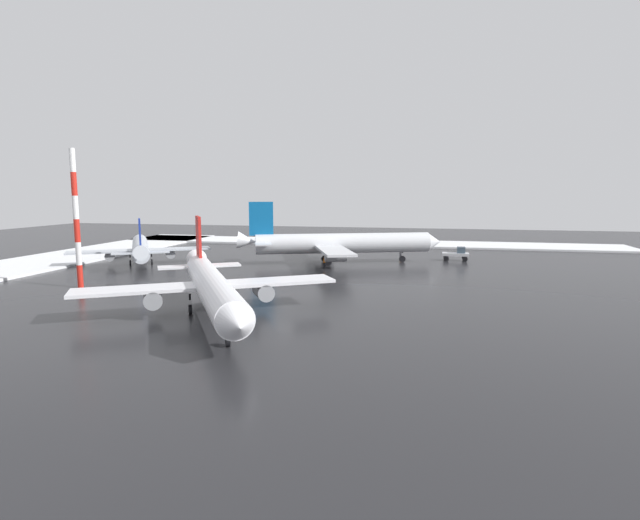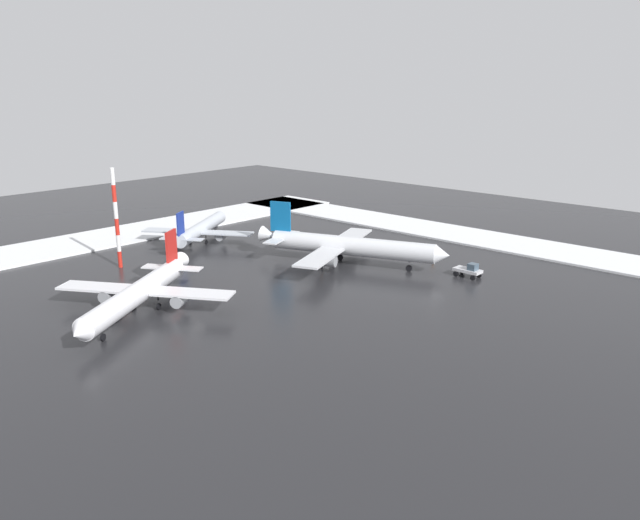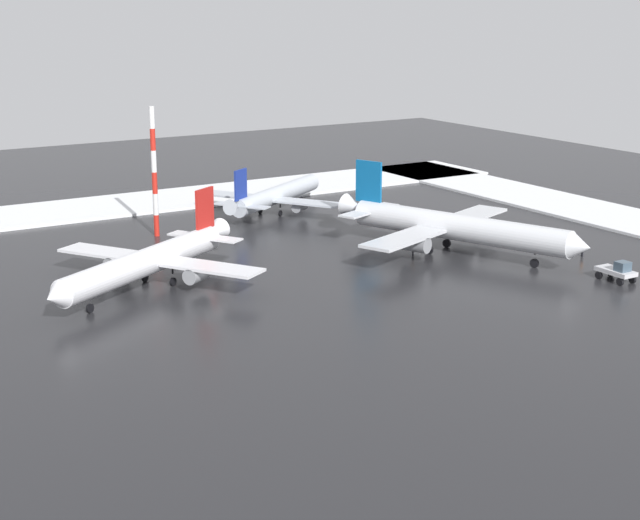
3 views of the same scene
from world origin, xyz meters
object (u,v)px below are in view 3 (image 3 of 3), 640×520
airplane_foreground_jet (453,226)px  ground_crew_near_tug (582,249)px  airplane_parked_starboard (148,261)px  ground_crew_by_nose_gear (413,249)px  pushback_tug (618,271)px  airplane_far_rear (275,195)px  antenna_mast (154,172)px

airplane_foreground_jet → ground_crew_near_tug: size_ratio=20.01×
airplane_parked_starboard → ground_crew_by_nose_gear: (-33.57, 4.23, -2.12)m
pushback_tug → ground_crew_by_nose_gear: (13.09, -21.36, -0.31)m
airplane_foreground_jet → ground_crew_by_nose_gear: airplane_foreground_jet is taller
airplane_parked_starboard → pushback_tug: bearing=119.9°
airplane_foreground_jet → pushback_tug: airplane_foreground_jet is taller
airplane_far_rear → antenna_mast: 22.34m
ground_crew_near_tug → airplane_far_rear: bearing=-67.3°
ground_crew_by_nose_gear → antenna_mast: bearing=154.5°
ground_crew_near_tug → antenna_mast: bearing=-45.5°
airplane_far_rear → antenna_mast: (21.02, 4.51, 6.09)m
ground_crew_by_nose_gear → airplane_far_rear: bearing=117.9°
airplane_parked_starboard → antenna_mast: antenna_mast is taller
pushback_tug → ground_crew_near_tug: size_ratio=2.71×
airplane_foreground_jet → airplane_far_rear: size_ratio=1.40×
airplane_far_rear → ground_crew_by_nose_gear: (-2.12, 31.69, -1.74)m
airplane_parked_starboard → pushback_tug: size_ratio=6.10×
airplane_parked_starboard → ground_crew_near_tug: (-51.71, 15.37, -2.12)m
airplane_far_rear → pushback_tug: (-15.22, 53.05, -1.43)m
airplane_far_rear → pushback_tug: size_ratio=5.29×
airplane_foreground_jet → airplane_far_rear: bearing=171.8°
airplane_foreground_jet → antenna_mast: size_ratio=1.94×
airplane_far_rear → antenna_mast: size_ratio=1.39×
airplane_foreground_jet → airplane_far_rear: 33.87m
airplane_far_rear → ground_crew_by_nose_gear: bearing=-118.7°
ground_crew_by_nose_gear → pushback_tug: bearing=-34.4°
ground_crew_near_tug → ground_crew_by_nose_gear: size_ratio=1.00×
airplane_parked_starboard → airplane_far_rear: bearing=-170.3°
pushback_tug → ground_crew_by_nose_gear: size_ratio=2.71×
antenna_mast → ground_crew_near_tug: bearing=137.1°
ground_crew_near_tug → pushback_tug: bearing=61.1°
airplane_foreground_jet → airplane_parked_starboard: airplane_foreground_jet is taller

